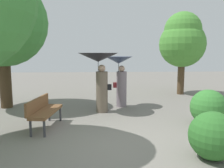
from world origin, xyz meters
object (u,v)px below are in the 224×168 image
at_px(person_left, 99,68).
at_px(person_right, 120,72).
at_px(tree_mid_left, 1,14).
at_px(tree_near_right, 182,40).
at_px(park_bench, 44,110).

bearing_deg(person_left, person_right, -42.31).
bearing_deg(tree_mid_left, tree_near_right, 17.53).
relative_size(person_left, tree_mid_left, 0.38).
height_order(person_right, tree_mid_left, tree_mid_left).
relative_size(park_bench, tree_near_right, 0.38).
relative_size(park_bench, tree_mid_left, 0.29).
bearing_deg(person_left, park_bench, 140.48).
height_order(person_left, person_right, person_left).
xyz_separation_m(park_bench, tree_near_right, (5.59, 4.89, 2.16)).
relative_size(person_right, park_bench, 1.23).
bearing_deg(park_bench, person_left, -35.80).
xyz_separation_m(tree_near_right, tree_mid_left, (-7.56, -2.39, 0.75)).
distance_m(park_bench, tree_mid_left, 4.32).
distance_m(person_left, tree_near_right, 5.33).
distance_m(person_left, tree_mid_left, 4.06).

